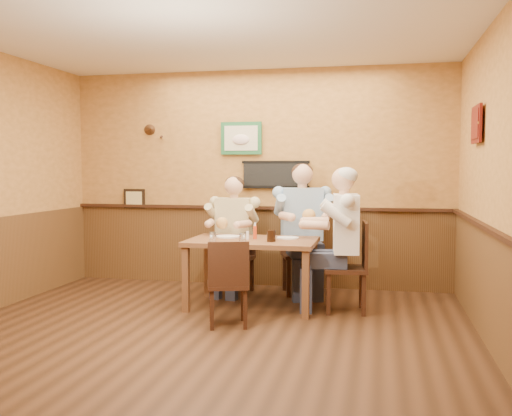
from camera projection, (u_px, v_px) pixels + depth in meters
The scene contains 17 objects.
room at pixel (217, 151), 5.09m from camera, with size 5.02×5.03×2.81m.
dining_table at pixel (253, 248), 6.28m from camera, with size 1.40×0.90×0.75m.
chair_back_left at pixel (235, 256), 7.00m from camera, with size 0.42×0.42×0.90m, color #361D11, non-canonical shape.
chair_back_right at pixel (302, 253), 6.95m from camera, with size 0.46×0.46×1.00m, color #361D11, non-canonical shape.
chair_right_end at pixel (345, 267), 6.07m from camera, with size 0.45×0.45×0.97m, color #361D11, non-canonical shape.
chair_near_side at pixel (228, 282), 5.54m from camera, with size 0.39×0.39×0.84m, color #361D11, non-canonical shape.
diner_tan_shirt at pixel (235, 241), 6.98m from camera, with size 0.59×0.59×1.29m, color beige, non-canonical shape.
diner_blue_polo at pixel (302, 236), 6.93m from camera, with size 0.66×0.66×1.42m, color #8CADD2, non-canonical shape.
diner_white_elder at pixel (346, 247), 6.06m from camera, with size 0.64×0.64×1.38m, color white, non-canonical shape.
water_glass_left at pixel (213, 237), 6.05m from camera, with size 0.07×0.07×0.11m, color white.
water_glass_mid at pixel (243, 238), 5.89m from camera, with size 0.07×0.07×0.11m, color silver.
cola_tumbler at pixel (271, 236), 6.07m from camera, with size 0.09×0.09×0.12m, color black.
hot_sauce_bottle at pixel (255, 232), 6.29m from camera, with size 0.04×0.04×0.16m, color red.
salt_shaker at pixel (247, 235), 6.27m from camera, with size 0.04×0.04×0.09m, color white.
pepper_shaker at pixel (246, 236), 6.28m from camera, with size 0.03×0.03×0.08m, color black.
plate_far_left at pixel (228, 236), 6.46m from camera, with size 0.27×0.27×0.02m, color white.
plate_far_right at pixel (288, 238), 6.34m from camera, with size 0.25×0.25×0.02m, color silver.
Camera 1 is at (1.56, -4.76, 1.53)m, focal length 40.00 mm.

